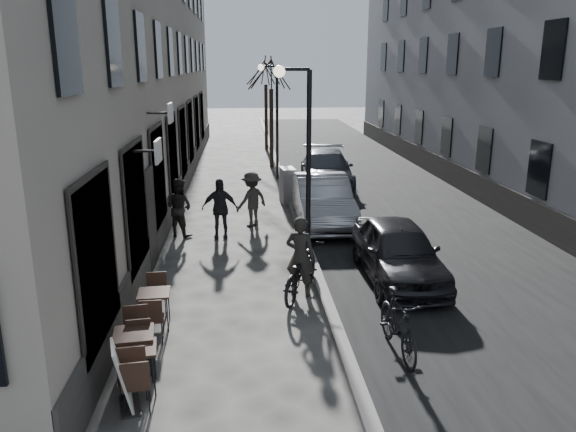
{
  "coord_description": "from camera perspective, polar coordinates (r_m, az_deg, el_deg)",
  "views": [
    {
      "loc": [
        -1.59,
        -7.25,
        5.14
      ],
      "look_at": [
        -0.59,
        4.92,
        1.8
      ],
      "focal_mm": 35.0,
      "sensor_mm": 36.0,
      "label": 1
    }
  ],
  "objects": [
    {
      "name": "moped",
      "position": [
        10.51,
        11.12,
        -10.74
      ],
      "size": [
        0.66,
        1.96,
        1.16
      ],
      "primitive_type": "imported",
      "rotation": [
        0.0,
        0.0,
        0.06
      ],
      "color": "black",
      "rests_on": "ground"
    },
    {
      "name": "bistro_set_b",
      "position": [
        10.01,
        -15.31,
        -12.98
      ],
      "size": [
        0.74,
        1.65,
        0.95
      ],
      "rotation": [
        0.0,
        0.0,
        0.13
      ],
      "color": "black",
      "rests_on": "ground"
    },
    {
      "name": "pedestrian_mid",
      "position": [
        18.1,
        -3.7,
        1.69
      ],
      "size": [
        1.32,
        1.24,
        1.79
      ],
      "primitive_type": "imported",
      "rotation": [
        0.0,
        0.0,
        3.81
      ],
      "color": "#2C2A27",
      "rests_on": "ground"
    },
    {
      "name": "pedestrian_far",
      "position": [
        16.97,
        -6.95,
        0.76
      ],
      "size": [
        1.09,
        0.49,
        1.83
      ],
      "primitive_type": "imported",
      "rotation": [
        0.0,
        0.0,
        -0.04
      ],
      "color": "black",
      "rests_on": "ground"
    },
    {
      "name": "bistro_set_c",
      "position": [
        11.63,
        -13.39,
        -8.88
      ],
      "size": [
        0.66,
        1.54,
        0.9
      ],
      "rotation": [
        0.0,
        0.0,
        0.07
      ],
      "color": "black",
      "rests_on": "ground"
    },
    {
      "name": "car_far",
      "position": [
        23.93,
        3.91,
        4.73
      ],
      "size": [
        2.63,
        5.48,
        1.54
      ],
      "primitive_type": "imported",
      "rotation": [
        0.0,
        0.0,
        -0.09
      ],
      "color": "#35383F",
      "rests_on": "ground"
    },
    {
      "name": "bistro_set_a",
      "position": [
        9.63,
        -15.02,
        -14.33
      ],
      "size": [
        0.69,
        1.56,
        0.9
      ],
      "rotation": [
        0.0,
        0.0,
        0.13
      ],
      "color": "black",
      "rests_on": "ground"
    },
    {
      "name": "streetlamp_far",
      "position": [
        25.37,
        -1.51,
        10.81
      ],
      "size": [
        0.9,
        0.28,
        5.09
      ],
      "color": "black",
      "rests_on": "ground"
    },
    {
      "name": "utility_cabinet",
      "position": [
        21.23,
        -0.03,
        3.13
      ],
      "size": [
        0.59,
        0.94,
        1.33
      ],
      "primitive_type": "cube",
      "rotation": [
        0.0,
        0.0,
        0.11
      ],
      "color": "slate",
      "rests_on": "ground"
    },
    {
      "name": "bicycle",
      "position": [
        12.78,
        1.24,
        -5.66
      ],
      "size": [
        1.55,
        2.29,
        1.14
      ],
      "primitive_type": "imported",
      "rotation": [
        0.0,
        0.0,
        2.74
      ],
      "color": "black",
      "rests_on": "ground"
    },
    {
      "name": "tree_near",
      "position": [
        28.29,
        -1.73,
        14.31
      ],
      "size": [
        2.4,
        2.4,
        5.7
      ],
      "color": "black",
      "rests_on": "ground"
    },
    {
      "name": "streetlamp_near",
      "position": [
        13.47,
        1.39,
        6.84
      ],
      "size": [
        0.9,
        0.28,
        5.09
      ],
      "color": "black",
      "rests_on": "ground"
    },
    {
      "name": "ground",
      "position": [
        9.03,
        6.66,
        -19.52
      ],
      "size": [
        120.0,
        120.0,
        0.0
      ],
      "primitive_type": "plane",
      "color": "#373432",
      "rests_on": "ground"
    },
    {
      "name": "pedestrian_near",
      "position": [
        17.36,
        -11.02,
        0.85
      ],
      "size": [
        1.09,
        1.03,
        1.79
      ],
      "primitive_type": "imported",
      "rotation": [
        0.0,
        0.0,
        2.58
      ],
      "color": "black",
      "rests_on": "ground"
    },
    {
      "name": "car_near",
      "position": [
        13.91,
        11.13,
        -3.51
      ],
      "size": [
        1.72,
        4.26,
        1.45
      ],
      "primitive_type": "imported",
      "rotation": [
        0.0,
        0.0,
        -0.0
      ],
      "color": "black",
      "rests_on": "ground"
    },
    {
      "name": "tree_far",
      "position": [
        34.29,
        -2.28,
        14.48
      ],
      "size": [
        2.4,
        2.4,
        5.7
      ],
      "color": "black",
      "rests_on": "ground"
    },
    {
      "name": "car_mid",
      "position": [
        18.4,
        3.52,
        1.6
      ],
      "size": [
        1.7,
        4.83,
        1.59
      ],
      "primitive_type": "imported",
      "rotation": [
        0.0,
        0.0,
        -0.0
      ],
      "color": "#96999F",
      "rests_on": "ground"
    },
    {
      "name": "cyclist_rider",
      "position": [
        12.66,
        1.25,
        -4.12
      ],
      "size": [
        0.8,
        0.68,
        1.87
      ],
      "primitive_type": "imported",
      "rotation": [
        0.0,
        0.0,
        2.74
      ],
      "color": "black",
      "rests_on": "ground"
    },
    {
      "name": "sign_board",
      "position": [
        9.26,
        -16.33,
        -15.93
      ],
      "size": [
        0.51,
        0.68,
        1.07
      ],
      "rotation": [
        0.0,
        0.0,
        0.26
      ],
      "color": "black",
      "rests_on": "ground"
    },
    {
      "name": "road",
      "position": [
        24.42,
        8.29,
        2.98
      ],
      "size": [
        7.3,
        60.0,
        0.0
      ],
      "primitive_type": "cube",
      "color": "black",
      "rests_on": "ground"
    },
    {
      "name": "kerb",
      "position": [
        23.87,
        -0.29,
        3.0
      ],
      "size": [
        0.25,
        60.0,
        0.12
      ],
      "primitive_type": "cube",
      "color": "slate",
      "rests_on": "ground"
    }
  ]
}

